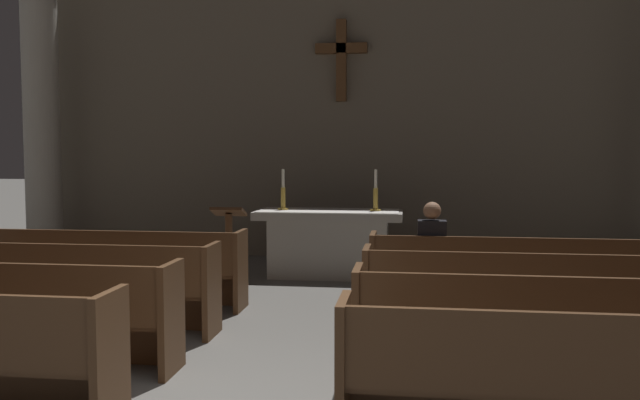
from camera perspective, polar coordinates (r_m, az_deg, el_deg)
pew_left_row_3 at (r=7.45m, az=-21.93°, el=-6.95°), size 3.41×0.50×0.95m
pew_left_row_4 at (r=8.44m, az=-18.07°, el=-5.57°), size 3.41×0.50×0.95m
pew_right_row_1 at (r=4.47m, az=24.66°, el=-14.38°), size 3.41×0.50×0.95m
pew_right_row_2 at (r=5.53m, az=21.16°, el=-10.73°), size 3.41×0.50×0.95m
pew_right_row_3 at (r=6.62m, az=18.85°, el=-8.24°), size 3.41×0.50×0.95m
pew_right_row_4 at (r=7.72m, az=17.21°, el=-6.45°), size 3.41×0.50×0.95m
column_left_fourth at (r=12.55m, az=-23.09°, el=7.81°), size 0.91×0.91×5.67m
altar at (r=9.90m, az=0.78°, el=-3.64°), size 2.20×0.90×1.01m
candlestick_left at (r=9.94m, az=-3.23°, el=0.26°), size 0.16×0.16×0.61m
candlestick_right at (r=9.77m, az=4.86°, el=0.19°), size 0.16×0.16×0.61m
apse_with_cross at (r=11.85m, az=1.97°, el=10.37°), size 11.37×0.42×6.32m
lectern at (r=8.97m, az=-7.92°, el=-4.40°), size 0.44×0.36×1.15m
lone_worshipper at (r=7.62m, az=9.66°, el=-4.82°), size 0.32×0.43×1.32m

